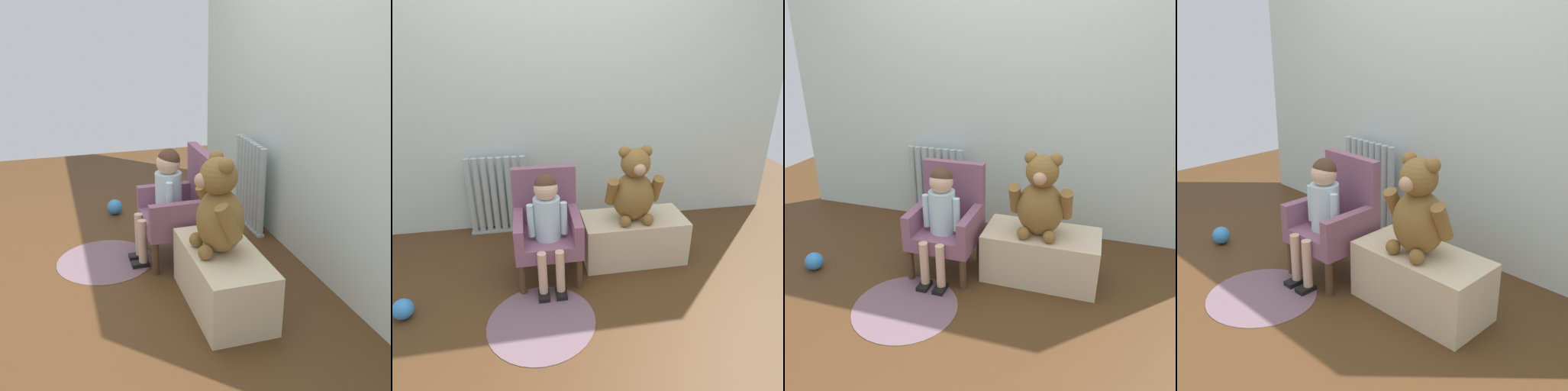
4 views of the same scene
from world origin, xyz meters
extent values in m
plane|color=#482D16|center=(0.00, 0.00, 0.00)|extent=(6.00, 6.00, 0.00)
cube|color=silver|center=(0.00, 1.24, 1.20)|extent=(3.80, 0.05, 2.40)
cylinder|color=#A7B5B6|center=(-0.80, 1.12, 0.34)|extent=(0.05, 0.05, 0.64)
cylinder|color=#A7B5B6|center=(-0.74, 1.12, 0.34)|extent=(0.05, 0.05, 0.64)
cylinder|color=#A7B5B6|center=(-0.68, 1.12, 0.34)|extent=(0.05, 0.05, 0.64)
cylinder|color=#A7B5B6|center=(-0.62, 1.12, 0.34)|extent=(0.05, 0.05, 0.64)
cylinder|color=#A7B5B6|center=(-0.56, 1.12, 0.34)|extent=(0.05, 0.05, 0.64)
cylinder|color=#A7B5B6|center=(-0.49, 1.12, 0.34)|extent=(0.05, 0.05, 0.64)
cylinder|color=#A7B5B6|center=(-0.43, 1.12, 0.34)|extent=(0.05, 0.05, 0.64)
cylinder|color=#A7B5B6|center=(-0.37, 1.12, 0.34)|extent=(0.05, 0.05, 0.64)
cube|color=#A7B5B6|center=(-0.59, 1.12, 0.01)|extent=(0.50, 0.05, 0.02)
cube|color=#82526A|center=(-0.23, 0.45, 0.27)|extent=(0.43, 0.42, 0.10)
cube|color=#82526A|center=(-0.23, 0.62, 0.52)|extent=(0.43, 0.06, 0.41)
cube|color=#82526A|center=(-0.41, 0.45, 0.39)|extent=(0.06, 0.42, 0.14)
cube|color=#82526A|center=(-0.04, 0.45, 0.39)|extent=(0.06, 0.42, 0.14)
cylinder|color=#4C331E|center=(-0.41, 0.27, 0.11)|extent=(0.04, 0.04, 0.22)
cylinder|color=#4C331E|center=(-0.05, 0.27, 0.11)|extent=(0.04, 0.04, 0.22)
cylinder|color=#4C331E|center=(-0.41, 0.62, 0.11)|extent=(0.04, 0.04, 0.22)
cylinder|color=#4C331E|center=(-0.05, 0.62, 0.11)|extent=(0.04, 0.04, 0.22)
cylinder|color=silver|center=(-0.23, 0.41, 0.46)|extent=(0.17, 0.17, 0.28)
sphere|color=#D8AD8E|center=(-0.23, 0.41, 0.66)|extent=(0.15, 0.15, 0.15)
sphere|color=#472D1E|center=(-0.23, 0.41, 0.68)|extent=(0.14, 0.14, 0.14)
cylinder|color=#D8AD8E|center=(-0.28, 0.22, 0.17)|extent=(0.06, 0.06, 0.29)
cube|color=black|center=(-0.28, 0.20, 0.01)|extent=(0.07, 0.11, 0.03)
cylinder|color=#D8AD8E|center=(-0.17, 0.22, 0.17)|extent=(0.06, 0.06, 0.29)
cube|color=black|center=(-0.17, 0.20, 0.01)|extent=(0.07, 0.11, 0.03)
cylinder|color=silver|center=(-0.33, 0.39, 0.46)|extent=(0.04, 0.04, 0.22)
cylinder|color=silver|center=(-0.12, 0.39, 0.46)|extent=(0.04, 0.04, 0.22)
cube|color=beige|center=(0.40, 0.55, 0.17)|extent=(0.74, 0.37, 0.33)
ellipsoid|color=brown|center=(0.38, 0.53, 0.51)|extent=(0.29, 0.25, 0.35)
sphere|color=brown|center=(0.38, 0.52, 0.75)|extent=(0.20, 0.20, 0.20)
sphere|color=tan|center=(0.38, 0.43, 0.74)|extent=(0.08, 0.08, 0.08)
sphere|color=brown|center=(0.30, 0.53, 0.83)|extent=(0.08, 0.08, 0.08)
sphere|color=brown|center=(0.45, 0.53, 0.83)|extent=(0.08, 0.08, 0.08)
cylinder|color=brown|center=(0.22, 0.52, 0.56)|extent=(0.07, 0.15, 0.21)
cylinder|color=brown|center=(0.54, 0.52, 0.56)|extent=(0.07, 0.15, 0.21)
sphere|color=brown|center=(0.30, 0.43, 0.37)|extent=(0.08, 0.08, 0.08)
sphere|color=brown|center=(0.46, 0.43, 0.37)|extent=(0.08, 0.08, 0.08)
cylinder|color=#6C535C|center=(-0.31, -0.01, 0.00)|extent=(0.63, 0.63, 0.01)
sphere|color=#3587D4|center=(-1.11, 0.17, 0.06)|extent=(0.12, 0.12, 0.12)
camera|label=1|loc=(2.61, -0.29, 1.53)|focal=45.00mm
camera|label=2|loc=(-0.32, -1.59, 1.49)|focal=32.00mm
camera|label=3|loc=(0.67, -1.64, 1.49)|focal=35.00mm
camera|label=4|loc=(1.87, -1.28, 1.51)|focal=45.00mm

